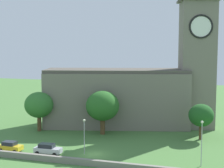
{
  "coord_description": "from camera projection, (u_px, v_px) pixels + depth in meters",
  "views": [
    {
      "loc": [
        20.78,
        -57.17,
        18.99
      ],
      "look_at": [
        0.58,
        8.67,
        11.3
      ],
      "focal_mm": 58.15,
      "sensor_mm": 36.0,
      "label": 1
    }
  ],
  "objects": [
    {
      "name": "quay_barrier",
      "position": [
        82.0,
        162.0,
        56.94
      ],
      "size": [
        56.47,
        0.7,
        1.01
      ],
      "primitive_type": "cube",
      "color": "gray",
      "rests_on": "ground"
    },
    {
      "name": "tree_riverside_west",
      "position": [
        103.0,
        106.0,
        75.79
      ],
      "size": [
        6.99,
        6.99,
        9.21
      ],
      "color": "brown",
      "rests_on": "ground"
    },
    {
      "name": "car_yellow",
      "position": [
        10.0,
        146.0,
        64.09
      ],
      "size": [
        4.18,
        2.25,
        1.78
      ],
      "color": "gold",
      "rests_on": "ground"
    },
    {
      "name": "tree_churchyard",
      "position": [
        201.0,
        115.0,
        71.68
      ],
      "size": [
        4.98,
        4.98,
        7.13
      ],
      "color": "brown",
      "rests_on": "ground"
    },
    {
      "name": "church",
      "position": [
        140.0,
        85.0,
        82.91
      ],
      "size": [
        39.72,
        18.7,
        32.81
      ],
      "color": "slate",
      "rests_on": "ground"
    },
    {
      "name": "ground_plane",
      "position": [
        118.0,
        134.0,
        76.74
      ],
      "size": [
        200.0,
        200.0,
        0.0
      ],
      "primitive_type": "plane",
      "color": "#477538"
    },
    {
      "name": "streetlamp_west_mid",
      "position": [
        84.0,
        130.0,
        62.2
      ],
      "size": [
        0.44,
        0.44,
        6.14
      ],
      "color": "#9EA0A5",
      "rests_on": "ground"
    },
    {
      "name": "streetlamp_central",
      "position": [
        202.0,
        136.0,
        55.87
      ],
      "size": [
        0.44,
        0.44,
        7.22
      ],
      "color": "#9EA0A5",
      "rests_on": "ground"
    },
    {
      "name": "tree_riverside_east",
      "position": [
        39.0,
        105.0,
        78.63
      ],
      "size": [
        6.23,
        6.23,
        8.58
      ],
      "color": "brown",
      "rests_on": "ground"
    },
    {
      "name": "car_silver",
      "position": [
        48.0,
        149.0,
        62.35
      ],
      "size": [
        4.75,
        2.16,
        1.87
      ],
      "color": "silver",
      "rests_on": "ground"
    }
  ]
}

